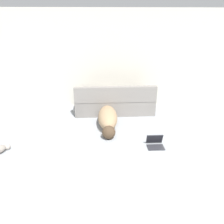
# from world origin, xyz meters

# --- Properties ---
(ground_plane) EXTENTS (20.00, 20.00, 0.00)m
(ground_plane) POSITION_xyz_m (0.00, 0.00, 0.00)
(ground_plane) COLOR #999EA3
(wall_back) EXTENTS (7.41, 0.06, 2.54)m
(wall_back) POSITION_xyz_m (0.00, 3.62, 1.27)
(wall_back) COLOR beige
(wall_back) RESTS_ON ground_plane
(couch) EXTENTS (2.03, 0.86, 0.77)m
(couch) POSITION_xyz_m (0.20, 3.08, 0.25)
(couch) COLOR gray
(couch) RESTS_ON ground_plane
(dog) EXTENTS (0.45, 1.59, 0.40)m
(dog) POSITION_xyz_m (0.01, 2.22, 0.19)
(dog) COLOR #A38460
(dog) RESTS_ON ground_plane
(laptop_open) EXTENTS (0.32, 0.28, 0.21)m
(laptop_open) POSITION_xyz_m (0.90, 1.33, 0.07)
(laptop_open) COLOR #2D2D33
(laptop_open) RESTS_ON ground_plane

